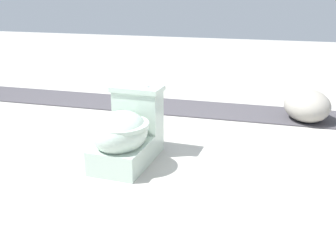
# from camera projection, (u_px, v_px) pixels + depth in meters

# --- Properties ---
(ground_plane) EXTENTS (14.00, 14.00, 0.00)m
(ground_plane) POSITION_uv_depth(u_px,v_px,m) (101.00, 148.00, 3.06)
(ground_plane) COLOR #A8A59E
(gravel_strip) EXTENTS (0.56, 8.00, 0.01)m
(gravel_strip) POSITION_uv_depth(u_px,v_px,m) (194.00, 109.00, 4.01)
(gravel_strip) COLOR #423F44
(gravel_strip) RESTS_ON ground
(toilet) EXTENTS (0.65, 0.41, 0.52)m
(toilet) POSITION_uv_depth(u_px,v_px,m) (126.00, 133.00, 2.74)
(toilet) COLOR #B2C6B7
(toilet) RESTS_ON ground
(boulder_near) EXTENTS (0.59, 0.55, 0.30)m
(boulder_near) POSITION_uv_depth(u_px,v_px,m) (307.00, 105.00, 3.62)
(boulder_near) COLOR gray
(boulder_near) RESTS_ON ground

